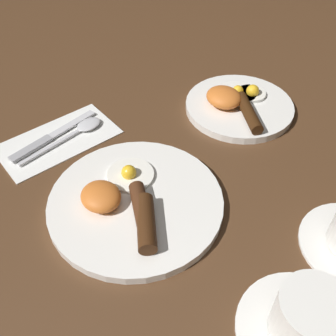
# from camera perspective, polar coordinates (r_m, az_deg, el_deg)

# --- Properties ---
(ground_plane) EXTENTS (3.00, 3.00, 0.00)m
(ground_plane) POSITION_cam_1_polar(r_m,az_deg,el_deg) (0.63, -4.65, -5.46)
(ground_plane) COLOR #4C301C
(breakfast_plate_near) EXTENTS (0.28, 0.28, 0.04)m
(breakfast_plate_near) POSITION_cam_1_polar(r_m,az_deg,el_deg) (0.62, -5.02, -4.99)
(breakfast_plate_near) COLOR white
(breakfast_plate_near) RESTS_ON ground_plane
(breakfast_plate_far) EXTENTS (0.22, 0.22, 0.05)m
(breakfast_plate_far) POSITION_cam_1_polar(r_m,az_deg,el_deg) (0.82, 10.09, 9.11)
(breakfast_plate_far) COLOR white
(breakfast_plate_far) RESTS_ON ground_plane
(teacup_near) EXTENTS (0.16, 0.16, 0.08)m
(teacup_near) POSITION_cam_1_polar(r_m,az_deg,el_deg) (0.52, 19.62, -20.35)
(teacup_near) COLOR white
(teacup_near) RESTS_ON ground_plane
(napkin) EXTENTS (0.13, 0.22, 0.01)m
(napkin) POSITION_cam_1_polar(r_m,az_deg,el_deg) (0.77, -15.65, 4.00)
(napkin) COLOR white
(napkin) RESTS_ON ground_plane
(knife) EXTENTS (0.03, 0.19, 0.01)m
(knife) POSITION_cam_1_polar(r_m,az_deg,el_deg) (0.77, -16.82, 4.25)
(knife) COLOR silver
(knife) RESTS_ON napkin
(spoon) EXTENTS (0.04, 0.18, 0.01)m
(spoon) POSITION_cam_1_polar(r_m,az_deg,el_deg) (0.77, -12.51, 5.58)
(spoon) COLOR silver
(spoon) RESTS_ON napkin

